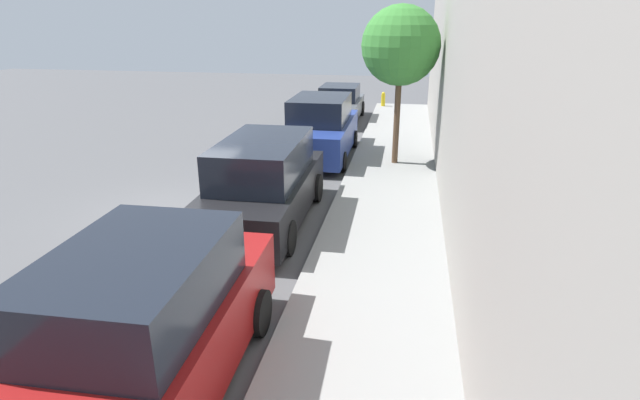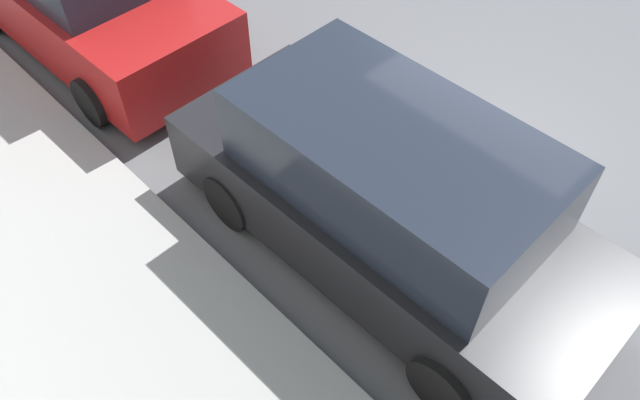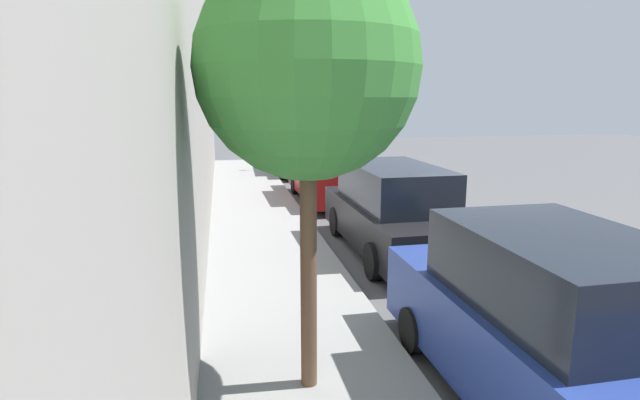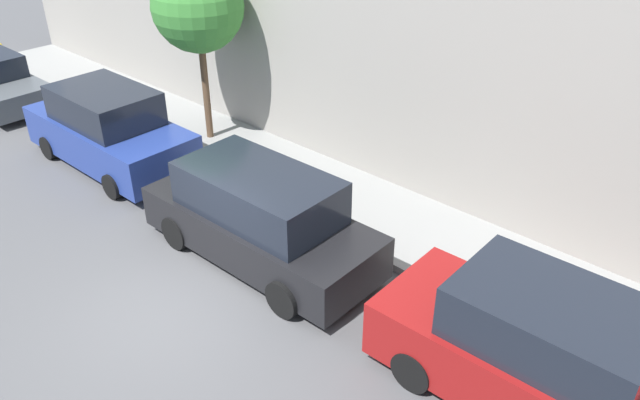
# 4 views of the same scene
# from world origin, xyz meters

# --- Properties ---
(ground_plane) EXTENTS (60.00, 60.00, 0.00)m
(ground_plane) POSITION_xyz_m (0.00, 0.00, 0.00)
(ground_plane) COLOR #515154
(sidewalk) EXTENTS (2.56, 32.00, 0.15)m
(sidewalk) POSITION_xyz_m (4.78, 0.00, 0.07)
(sidewalk) COLOR gray
(sidewalk) RESTS_ON ground_plane
(parked_minivan_nearest) EXTENTS (2.02, 4.95, 1.90)m
(parked_minivan_nearest) POSITION_xyz_m (2.36, -11.74, 0.92)
(parked_minivan_nearest) COLOR black
(parked_minivan_nearest) RESTS_ON ground_plane
(parked_suv_second) EXTENTS (2.08, 4.84, 1.98)m
(parked_suv_second) POSITION_xyz_m (2.30, -5.64, 0.93)
(parked_suv_second) COLOR maroon
(parked_suv_second) RESTS_ON ground_plane
(parked_minivan_third) EXTENTS (2.02, 4.93, 1.90)m
(parked_minivan_third) POSITION_xyz_m (2.13, -0.05, 0.92)
(parked_minivan_third) COLOR black
(parked_minivan_third) RESTS_ON ground_plane
(parked_suv_fourth) EXTENTS (2.08, 4.82, 1.98)m
(parked_suv_fourth) POSITION_xyz_m (2.37, 5.64, 0.93)
(parked_suv_fourth) COLOR navy
(parked_suv_fourth) RESTS_ON ground_plane
(parking_meter_near) EXTENTS (0.11, 0.15, 1.53)m
(parking_meter_near) POSITION_xyz_m (3.95, -12.10, 1.08)
(parking_meter_near) COLOR #ADADB2
(parking_meter_near) RESTS_ON sidewalk
(street_tree) EXTENTS (2.26, 2.26, 4.58)m
(street_tree) POSITION_xyz_m (4.84, 4.88, 3.59)
(street_tree) COLOR brown
(street_tree) RESTS_ON sidewalk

